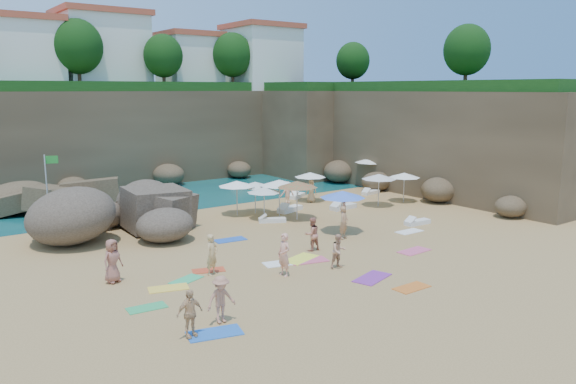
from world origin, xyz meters
TOP-DOWN VIEW (x-y plane):
  - ground at (0.00, 0.00)m, footprint 120.00×120.00m
  - seawater at (0.00, 30.00)m, footprint 120.00×120.00m
  - cliff_back at (2.00, 25.00)m, footprint 44.00×8.00m
  - cliff_right at (19.00, 8.00)m, footprint 8.00×30.00m
  - cliff_corner at (17.00, 20.00)m, footprint 10.00×12.00m
  - rock_promontory at (-11.00, 16.00)m, footprint 12.00×7.00m
  - clifftop_buildings at (2.96, 25.79)m, footprint 28.48×9.48m
  - clifftop_trees at (4.78, 19.52)m, footprint 35.60×23.82m
  - rock_outcrop at (-7.70, 6.27)m, footprint 7.84×6.15m
  - flag_pole at (-9.64, 12.28)m, footprint 0.81×0.30m
  - parasol_0 at (2.82, 5.09)m, footprint 2.55×2.55m
  - parasol_1 at (2.01, 6.73)m, footprint 2.25×2.25m
  - parasol_2 at (12.89, 3.52)m, footprint 2.29×2.29m
  - parasol_3 at (15.39, 9.61)m, footprint 2.63×2.63m
  - parasol_4 at (7.40, 7.67)m, footprint 2.30×2.30m
  - parasol_5 at (0.72, 6.93)m, footprint 2.42×2.42m
  - parasol_6 at (3.17, 3.63)m, footprint 2.63×2.63m
  - parasol_8 at (10.30, 3.53)m, footprint 2.44×2.44m
  - parasol_9 at (1.50, 4.89)m, footprint 2.19×2.19m
  - parasol_10 at (3.24, -0.60)m, footprint 2.62×2.62m
  - lounger_0 at (4.20, 5.80)m, footprint 2.12×1.20m
  - lounger_1 at (1.46, 3.93)m, footprint 1.76×1.29m
  - lounger_2 at (7.55, 9.43)m, footprint 1.86×1.43m
  - lounger_3 at (7.62, 4.23)m, footprint 2.09×0.86m
  - lounger_4 at (13.10, 7.17)m, footprint 1.78×0.86m
  - lounger_5 at (8.34, -1.80)m, footprint 1.78×0.68m
  - towel_0 at (-9.29, -8.27)m, footprint 2.03×1.36m
  - towel_1 at (-1.65, -3.70)m, footprint 2.05×1.36m
  - towel_2 at (-0.44, -9.19)m, footprint 1.62×0.82m
  - towel_3 at (-10.28, -4.76)m, footprint 1.54×0.86m
  - towel_4 at (-8.73, -3.26)m, footprint 1.80×1.25m
  - towel_5 at (-2.91, -3.29)m, footprint 1.96×1.30m
  - towel_6 at (-0.92, -7.34)m, footprint 2.15×1.51m
  - towel_7 at (-6.26, -2.16)m, footprint 1.64×1.19m
  - towel_8 at (-2.80, 1.83)m, footprint 1.83×1.05m
  - towel_9 at (3.76, -5.60)m, footprint 1.84×1.01m
  - towel_11 at (-7.67, -2.76)m, footprint 1.69×1.27m
  - towel_12 at (-1.78, -3.25)m, footprint 2.15×1.53m
  - towel_13 at (6.58, -2.73)m, footprint 1.66×0.84m
  - person_stand_0 at (-6.38, -2.76)m, footprint 0.81×0.70m
  - person_stand_1 at (-0.40, -2.40)m, footprint 0.88×0.70m
  - person_stand_2 at (5.52, 7.95)m, footprint 1.12×0.65m
  - person_stand_3 at (4.78, 1.01)m, footprint 0.85×1.01m
  - person_stand_4 at (7.31, 7.41)m, footprint 0.88×0.87m
  - person_stand_5 at (-6.48, 8.62)m, footprint 1.55×1.14m
  - person_stand_6 at (-3.87, -4.79)m, footprint 0.51×0.74m
  - person_lie_0 at (-8.66, -7.64)m, footprint 1.11×1.72m
  - person_lie_1 at (-10.09, -8.08)m, footprint 1.11×1.73m
  - person_lie_2 at (-10.33, -1.19)m, footprint 1.54×2.09m
  - person_lie_4 at (2.42, -1.68)m, footprint 1.36×1.93m
  - person_lie_5 at (-1.20, -5.39)m, footprint 0.95×1.66m

SIDE VIEW (x-z plane):
  - ground at x=0.00m, z-range 0.00..0.00m
  - rock_promontory at x=-11.00m, z-range -1.00..1.00m
  - rock_outcrop at x=-7.70m, z-range -1.48..1.48m
  - seawater at x=0.00m, z-range 0.00..0.00m
  - towel_7 at x=-6.26m, z-range 0.00..0.03m
  - towel_3 at x=-10.28m, z-range 0.00..0.03m
  - towel_11 at x=-7.67m, z-range 0.00..0.03m
  - towel_2 at x=-0.44m, z-range 0.00..0.03m
  - towel_4 at x=-8.73m, z-range 0.00..0.03m
  - towel_13 at x=6.58m, z-range 0.00..0.03m
  - towel_8 at x=-2.80m, z-range 0.00..0.03m
  - towel_9 at x=3.76m, z-range 0.00..0.03m
  - towel_5 at x=-2.91m, z-range 0.00..0.03m
  - towel_0 at x=-9.29m, z-range 0.00..0.03m
  - towel_1 at x=-1.65m, z-range 0.00..0.03m
  - towel_12 at x=-1.78m, z-range 0.00..0.03m
  - towel_6 at x=-0.92m, z-range 0.00..0.03m
  - lounger_1 at x=1.46m, z-range 0.00..0.26m
  - lounger_4 at x=13.10m, z-range 0.00..0.27m
  - lounger_5 at x=8.34m, z-range 0.00..0.27m
  - lounger_2 at x=7.55m, z-range 0.00..0.28m
  - lounger_0 at x=4.20m, z-range 0.00..0.31m
  - lounger_3 at x=7.62m, z-range 0.00..0.32m
  - person_lie_1 at x=-10.09m, z-range 0.00..0.40m
  - person_lie_4 at x=2.42m, z-range 0.00..0.43m
  - person_lie_0 at x=-8.66m, z-range 0.00..0.46m
  - person_lie_2 at x=-10.33m, z-range 0.00..0.50m
  - person_lie_5 at x=-1.20m, z-range 0.00..0.60m
  - person_stand_3 at x=4.78m, z-range 0.00..1.62m
  - person_stand_2 at x=5.52m, z-range 0.00..1.63m
  - person_stand_4 at x=7.31m, z-range 0.00..1.64m
  - person_stand_5 at x=-6.48m, z-range 0.00..1.65m
  - person_stand_1 at x=-0.40m, z-range 0.00..1.75m
  - person_stand_0 at x=-6.38m, z-range 0.00..1.87m
  - person_stand_6 at x=-3.87m, z-range 0.00..1.95m
  - parasol_9 at x=1.50m, z-range 0.87..2.94m
  - parasol_1 at x=2.01m, z-range 0.89..3.02m
  - parasol_2 at x=12.89m, z-range 0.91..3.08m
  - parasol_4 at x=7.40m, z-range 0.91..3.09m
  - parasol_5 at x=0.72m, z-range 0.96..3.25m
  - parasol_8 at x=10.30m, z-range 0.96..3.27m
  - parasol_0 at x=2.82m, z-range 1.01..3.42m
  - parasol_10 at x=3.24m, z-range 1.03..3.51m
  - parasol_6 at x=3.17m, z-range 1.04..3.52m
  - parasol_3 at x=15.39m, z-range 1.04..3.52m
  - flag_pole at x=-9.64m, z-range 0.58..4.82m
  - cliff_back at x=2.00m, z-range 0.00..8.00m
  - cliff_right at x=19.00m, z-range 0.00..8.00m
  - cliff_corner at x=17.00m, z-range 0.00..8.00m
  - clifftop_buildings at x=2.96m, z-range 7.74..14.74m
  - clifftop_trees at x=4.78m, z-range 9.06..13.46m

